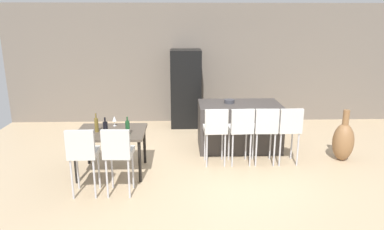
% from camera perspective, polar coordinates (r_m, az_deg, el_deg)
% --- Properties ---
extents(ground_plane, '(10.00, 10.00, 0.00)m').
position_cam_1_polar(ground_plane, '(6.51, 4.69, -7.80)').
color(ground_plane, tan).
extents(back_wall, '(10.00, 0.12, 2.90)m').
position_cam_1_polar(back_wall, '(8.92, 2.81, 8.20)').
color(back_wall, '#665B51').
rests_on(back_wall, ground_plane).
extents(kitchen_island, '(1.60, 0.93, 0.92)m').
position_cam_1_polar(kitchen_island, '(7.18, 7.54, -1.76)').
color(kitchen_island, '#383330').
rests_on(kitchen_island, ground_plane).
extents(bar_chair_left, '(0.41, 0.41, 1.05)m').
position_cam_1_polar(bar_chair_left, '(6.23, 3.80, -2.01)').
color(bar_chair_left, beige).
rests_on(bar_chair_left, ground_plane).
extents(bar_chair_middle, '(0.42, 0.42, 1.05)m').
position_cam_1_polar(bar_chair_middle, '(6.29, 7.87, -1.96)').
color(bar_chair_middle, beige).
rests_on(bar_chair_middle, ground_plane).
extents(bar_chair_right, '(0.41, 0.41, 1.05)m').
position_cam_1_polar(bar_chair_right, '(6.38, 11.70, -1.90)').
color(bar_chair_right, beige).
rests_on(bar_chair_right, ground_plane).
extents(bar_chair_far, '(0.41, 0.41, 1.05)m').
position_cam_1_polar(bar_chair_far, '(6.49, 15.27, -1.83)').
color(bar_chair_far, beige).
rests_on(bar_chair_far, ground_plane).
extents(dining_table, '(1.13, 0.90, 0.74)m').
position_cam_1_polar(dining_table, '(6.07, -12.87, -3.19)').
color(dining_table, '#4C4238').
rests_on(dining_table, ground_plane).
extents(dining_chair_near, '(0.41, 0.41, 1.05)m').
position_cam_1_polar(dining_chair_near, '(5.37, -17.15, -5.59)').
color(dining_chair_near, beige).
rests_on(dining_chair_near, ground_plane).
extents(dining_chair_far, '(0.42, 0.42, 1.05)m').
position_cam_1_polar(dining_chair_far, '(5.26, -11.81, -5.66)').
color(dining_chair_far, beige).
rests_on(dining_chair_far, ground_plane).
extents(wine_bottle_middle, '(0.08, 0.08, 0.29)m').
position_cam_1_polar(wine_bottle_middle, '(5.84, -13.74, -2.05)').
color(wine_bottle_middle, black).
rests_on(wine_bottle_middle, dining_table).
extents(wine_bottle_corner, '(0.07, 0.07, 0.30)m').
position_cam_1_polar(wine_bottle_corner, '(5.78, -10.31, -1.97)').
color(wine_bottle_corner, '#194723').
rests_on(wine_bottle_corner, dining_table).
extents(wine_bottle_right, '(0.06, 0.06, 0.31)m').
position_cam_1_polar(wine_bottle_right, '(6.02, -15.10, -1.53)').
color(wine_bottle_right, brown).
rests_on(wine_bottle_right, dining_table).
extents(wine_glass_left, '(0.07, 0.07, 0.17)m').
position_cam_1_polar(wine_glass_left, '(6.28, -12.37, -0.62)').
color(wine_glass_left, silver).
rests_on(wine_glass_left, dining_table).
extents(refrigerator, '(0.72, 0.68, 1.84)m').
position_cam_1_polar(refrigerator, '(8.54, -0.99, 4.29)').
color(refrigerator, black).
rests_on(refrigerator, ground_plane).
extents(fruit_bowl, '(0.20, 0.20, 0.07)m').
position_cam_1_polar(fruit_bowl, '(7.08, 6.02, 2.21)').
color(fruit_bowl, '#333338').
rests_on(fruit_bowl, kitchen_island).
extents(floor_vase, '(0.38, 0.38, 0.96)m').
position_cam_1_polar(floor_vase, '(7.10, 23.12, -3.89)').
color(floor_vase, brown).
rests_on(floor_vase, ground_plane).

